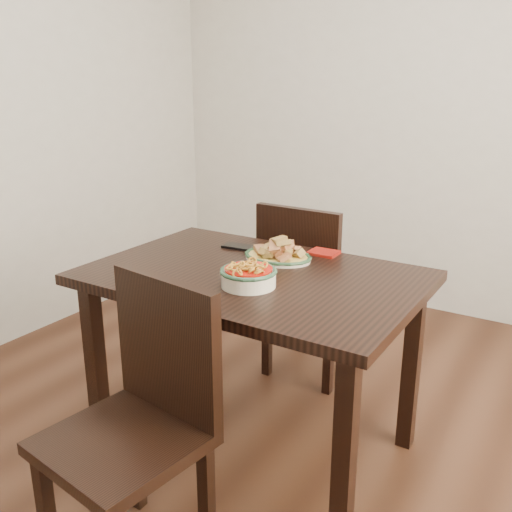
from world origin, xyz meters
The scene contains 9 objects.
floor centered at (0.00, 0.00, 0.00)m, with size 3.50×3.50×0.00m, color #341C10.
wall_back centered at (0.00, 1.75, 1.30)m, with size 3.50×0.10×2.60m, color beige.
dining_table centered at (-0.06, -0.08, 0.65)m, with size 1.23×0.82×0.75m.
chair_far centered at (-0.14, 0.53, 0.50)m, with size 0.42×0.42×0.89m.
chair_near centered at (-0.05, -0.71, 0.50)m, with size 0.47×0.47×0.89m.
fish_plate centered at (-0.06, 0.10, 0.79)m, with size 0.28×0.22×0.11m.
noodle_bowl centered at (0.01, -0.21, 0.79)m, with size 0.20×0.20×0.08m.
smartphone centered at (-0.28, 0.16, 0.76)m, with size 0.13×0.07×0.01m, color black.
napkin centered at (0.07, 0.27, 0.76)m, with size 0.12×0.10×0.01m, color maroon.
Camera 1 is at (1.02, -1.79, 1.46)m, focal length 40.00 mm.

